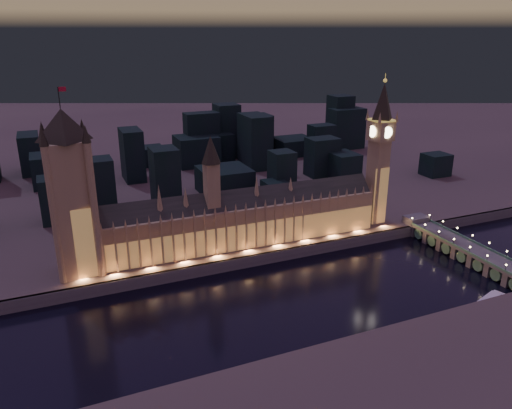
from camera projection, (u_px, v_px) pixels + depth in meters
name	position (u px, v px, depth m)	size (l,w,h in m)	color
ground_plane	(284.00, 293.00, 299.27)	(2000.00, 2000.00, 0.00)	black
north_bank	(132.00, 131.00, 748.67)	(2000.00, 960.00, 8.00)	#413338
embankment_wall	(257.00, 260.00, 333.47)	(2000.00, 2.50, 8.00)	#4B4150
palace_of_westminster	(239.00, 219.00, 342.31)	(202.00, 22.92, 78.00)	#93775B
victoria_tower	(70.00, 186.00, 291.02)	(31.68, 31.68, 112.19)	#93775B
elizabeth_tower	(380.00, 142.00, 369.34)	(18.00, 18.00, 112.05)	#93775B
westminster_bridge	(462.00, 249.00, 344.31)	(17.71, 113.00, 15.90)	#4B4150
river_boat	(488.00, 303.00, 286.07)	(40.67, 21.48, 4.50)	#4B4150
city_backdrop	(206.00, 152.00, 513.52)	(462.25, 215.63, 78.89)	black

